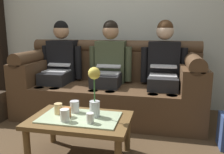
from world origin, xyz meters
name	(u,v)px	position (x,y,z in m)	size (l,w,h in m)	color
back_wall_patterned	(117,5)	(0.00, 1.70, 1.45)	(6.00, 0.12, 2.90)	silver
couch	(109,87)	(0.00, 1.17, 0.37)	(2.29, 0.88, 0.96)	#513823
person_left	(60,64)	(-0.68, 1.17, 0.66)	(0.56, 0.67, 1.22)	#232326
person_middle	(109,65)	(0.00, 1.17, 0.66)	(0.56, 0.67, 1.22)	#232326
person_right	(163,67)	(0.68, 1.17, 0.66)	(0.56, 0.67, 1.22)	#232326
coffee_table	(80,123)	(0.00, 0.08, 0.32)	(0.85, 0.54, 0.38)	brown
flower_vase	(94,91)	(0.12, 0.11, 0.61)	(0.10, 0.10, 0.43)	silver
cup_near_left	(75,107)	(-0.08, 0.18, 0.43)	(0.08, 0.08, 0.10)	silver
cup_near_right	(65,115)	(-0.08, -0.04, 0.43)	(0.08, 0.08, 0.10)	white
cup_far_center	(67,112)	(-0.11, 0.06, 0.42)	(0.07, 0.07, 0.08)	#B26633
cup_far_left	(58,109)	(-0.21, 0.11, 0.43)	(0.07, 0.07, 0.09)	#DBB77A
cup_far_right	(90,118)	(0.13, -0.03, 0.42)	(0.06, 0.06, 0.08)	white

